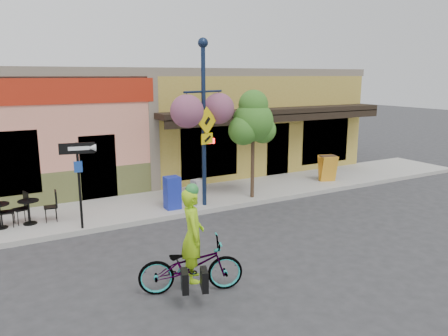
% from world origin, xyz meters
% --- Properties ---
extents(ground, '(90.00, 90.00, 0.00)m').
position_xyz_m(ground, '(0.00, 0.00, 0.00)').
color(ground, '#2D2D30').
rests_on(ground, ground).
extents(sidewalk, '(24.00, 3.00, 0.15)m').
position_xyz_m(sidewalk, '(0.00, 2.00, 0.07)').
color(sidewalk, '#9E9B93').
rests_on(sidewalk, ground).
extents(curb, '(24.00, 0.12, 0.15)m').
position_xyz_m(curb, '(0.00, 0.55, 0.07)').
color(curb, '#A8A59E').
rests_on(curb, ground).
extents(building, '(18.20, 8.20, 4.50)m').
position_xyz_m(building, '(0.00, 7.50, 2.25)').
color(building, '#E58C71').
rests_on(building, ground).
extents(bicycle, '(2.19, 1.37, 1.09)m').
position_xyz_m(bicycle, '(-2.98, -3.78, 0.54)').
color(bicycle, maroon).
rests_on(bicycle, ground).
extents(cyclist_rider, '(0.64, 0.79, 1.86)m').
position_xyz_m(cyclist_rider, '(-2.93, -3.78, 0.93)').
color(cyclist_rider, '#9BD716').
rests_on(cyclist_rider, ground).
extents(lamp_post, '(1.79, 1.20, 5.20)m').
position_xyz_m(lamp_post, '(-0.27, 0.98, 2.75)').
color(lamp_post, '#13203C').
rests_on(lamp_post, sidewalk).
extents(one_way_sign, '(0.93, 0.36, 2.36)m').
position_xyz_m(one_way_sign, '(-4.17, 0.65, 1.33)').
color(one_way_sign, black).
rests_on(one_way_sign, sidewalk).
extents(cafe_set_right, '(1.55, 0.87, 0.89)m').
position_xyz_m(cafe_set_right, '(-5.37, 1.73, 0.60)').
color(cafe_set_right, black).
rests_on(cafe_set_right, sidewalk).
extents(newspaper_box_blue, '(0.46, 0.41, 1.02)m').
position_xyz_m(newspaper_box_blue, '(-1.32, 1.10, 0.66)').
color(newspaper_box_blue, '#1B2CA6').
rests_on(newspaper_box_blue, sidewalk).
extents(newspaper_box_grey, '(0.43, 0.41, 0.81)m').
position_xyz_m(newspaper_box_grey, '(-0.41, 1.14, 0.55)').
color(newspaper_box_grey, '#A1A1A1').
rests_on(newspaper_box_grey, sidewalk).
extents(street_tree, '(1.81, 1.81, 3.67)m').
position_xyz_m(street_tree, '(1.57, 0.98, 1.99)').
color(street_tree, '#3D7A26').
rests_on(street_tree, sidewalk).
extents(sandwich_board, '(0.72, 0.61, 1.02)m').
position_xyz_m(sandwich_board, '(5.36, 1.31, 0.66)').
color(sandwich_board, orange).
rests_on(sandwich_board, sidewalk).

